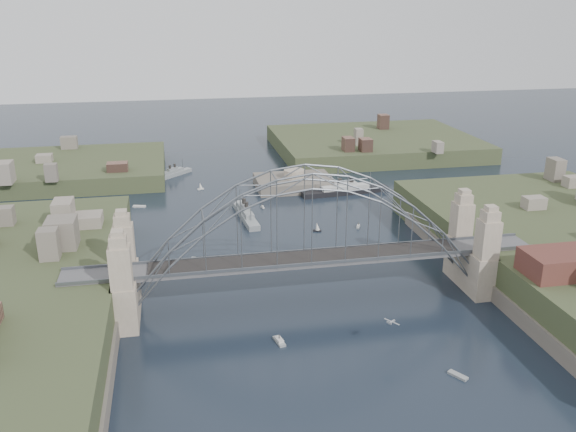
{
  "coord_description": "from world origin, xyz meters",
  "views": [
    {
      "loc": [
        -22.34,
        -95.8,
        50.9
      ],
      "look_at": [
        0.0,
        18.0,
        10.0
      ],
      "focal_mm": 37.74,
      "sensor_mm": 36.0,
      "label": 1
    }
  ],
  "objects_px": {
    "ocean_liner": "(345,191)",
    "naval_cruiser_near": "(245,214)",
    "naval_cruiser_far": "(173,174)",
    "bridge": "(308,237)",
    "fort_island": "(294,189)"
  },
  "relations": [
    {
      "from": "fort_island",
      "to": "ocean_liner",
      "type": "bearing_deg",
      "value": -34.03
    },
    {
      "from": "naval_cruiser_near",
      "to": "naval_cruiser_far",
      "type": "relative_size",
      "value": 1.7
    },
    {
      "from": "bridge",
      "to": "naval_cruiser_near",
      "type": "relative_size",
      "value": 4.06
    },
    {
      "from": "bridge",
      "to": "naval_cruiser_near",
      "type": "height_order",
      "value": "bridge"
    },
    {
      "from": "naval_cruiser_near",
      "to": "naval_cruiser_far",
      "type": "bearing_deg",
      "value": 112.15
    },
    {
      "from": "naval_cruiser_near",
      "to": "ocean_liner",
      "type": "height_order",
      "value": "ocean_liner"
    },
    {
      "from": "naval_cruiser_far",
      "to": "ocean_liner",
      "type": "relative_size",
      "value": 0.48
    },
    {
      "from": "ocean_liner",
      "to": "naval_cruiser_far",
      "type": "bearing_deg",
      "value": 149.58
    },
    {
      "from": "ocean_liner",
      "to": "naval_cruiser_near",
      "type": "bearing_deg",
      "value": -154.27
    },
    {
      "from": "naval_cruiser_near",
      "to": "naval_cruiser_far",
      "type": "xyz_separation_m",
      "value": [
        -17.29,
        42.48,
        -0.16
      ]
    },
    {
      "from": "naval_cruiser_far",
      "to": "ocean_liner",
      "type": "distance_m",
      "value": 55.12
    },
    {
      "from": "fort_island",
      "to": "ocean_liner",
      "type": "xyz_separation_m",
      "value": [
        12.99,
        -8.77,
        1.3
      ]
    },
    {
      "from": "naval_cruiser_far",
      "to": "fort_island",
      "type": "bearing_deg",
      "value": -28.99
    },
    {
      "from": "bridge",
      "to": "naval_cruiser_near",
      "type": "bearing_deg",
      "value": 96.42
    },
    {
      "from": "bridge",
      "to": "ocean_liner",
      "type": "xyz_separation_m",
      "value": [
        24.99,
        61.23,
        -11.36
      ]
    }
  ]
}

